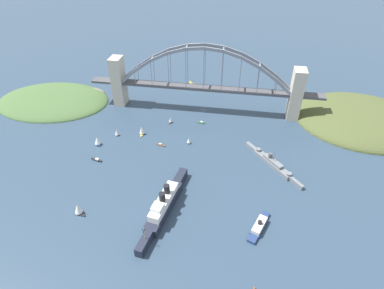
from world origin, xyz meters
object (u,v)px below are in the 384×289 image
(small_boat_0, at_px, (97,141))
(ocean_liner, at_px, (164,204))
(small_boat_2, at_px, (142,130))
(harbor_ferry_steamer, at_px, (259,226))
(small_boat_5, at_px, (78,209))
(small_boat_7, at_px, (170,120))
(small_boat_4, at_px, (117,132))
(small_boat_6, at_px, (189,141))
(small_boat_8, at_px, (161,145))
(seaplane_taxiing_near_bridge, at_px, (191,84))
(small_boat_3, at_px, (97,160))
(small_boat_9, at_px, (201,122))
(harbor_arch_bridge, at_px, (204,86))
(naval_cruiser, at_px, (272,163))

(small_boat_0, bearing_deg, ocean_liner, 139.49)
(small_boat_0, relative_size, small_boat_2, 1.00)
(ocean_liner, relative_size, small_boat_2, 8.51)
(harbor_ferry_steamer, xyz_separation_m, small_boat_5, (133.20, 7.94, 2.51))
(small_boat_7, bearing_deg, harbor_ferry_steamer, 126.12)
(small_boat_4, xyz_separation_m, small_boat_6, (-73.99, 1.41, -0.43))
(small_boat_7, distance_m, small_boat_8, 42.03)
(small_boat_2, relative_size, small_boat_5, 1.00)
(small_boat_6, bearing_deg, small_boat_8, 16.88)
(seaplane_taxiing_near_bridge, distance_m, small_boat_5, 234.69)
(small_boat_0, distance_m, small_boat_8, 61.26)
(small_boat_3, xyz_separation_m, small_boat_9, (-84.94, -78.71, -0.03))
(harbor_arch_bridge, xyz_separation_m, naval_cruiser, (-73.88, 87.37, -27.43))
(harbor_ferry_steamer, height_order, small_boat_4, small_boat_4)
(harbor_arch_bridge, xyz_separation_m, small_boat_0, (91.95, 83.63, -25.41))
(small_boat_0, bearing_deg, naval_cruiser, 178.71)
(small_boat_4, xyz_separation_m, small_boat_5, (-8.25, 103.27, 1.12))
(small_boat_8, bearing_deg, harbor_ferry_steamer, 137.45)
(small_boat_6, distance_m, small_boat_8, 27.48)
(small_boat_7, bearing_deg, small_boat_5, 73.64)
(harbor_arch_bridge, bearing_deg, naval_cruiser, 130.22)
(seaplane_taxiing_near_bridge, bearing_deg, small_boat_0, 65.12)
(ocean_liner, bearing_deg, small_boat_2, -64.16)
(small_boat_4, relative_size, small_boat_9, 0.81)
(harbor_arch_bridge, height_order, small_boat_3, harbor_arch_bridge)
(small_boat_4, distance_m, small_boat_7, 58.09)
(small_boat_6, xyz_separation_m, small_boat_9, (-6.84, -38.44, -2.33))
(naval_cruiser, xyz_separation_m, harbor_ferry_steamer, (11.70, 73.35, -0.54))
(small_boat_0, bearing_deg, small_boat_6, -169.01)
(small_boat_3, xyz_separation_m, small_boat_7, (-52.22, -74.24, 2.80))
(naval_cruiser, xyz_separation_m, small_boat_9, (72.32, -59.01, -1.92))
(small_boat_9, bearing_deg, seaplane_taxiing_near_bridge, -73.70)
(small_boat_8, bearing_deg, small_boat_2, -33.95)
(small_boat_2, distance_m, small_boat_4, 25.17)
(small_boat_3, bearing_deg, small_boat_4, -95.64)
(small_boat_2, distance_m, small_boat_5, 110.90)
(naval_cruiser, relative_size, small_boat_2, 5.61)
(small_boat_7, bearing_deg, small_boat_3, 54.88)
(small_boat_2, relative_size, small_boat_6, 1.54)
(naval_cruiser, height_order, small_boat_0, naval_cruiser)
(naval_cruiser, bearing_deg, small_boat_8, -6.83)
(small_boat_0, relative_size, small_boat_3, 0.89)
(ocean_liner, distance_m, small_boat_7, 124.21)
(small_boat_6, xyz_separation_m, small_boat_7, (25.88, -33.97, 0.50))
(naval_cruiser, height_order, small_boat_5, naval_cruiser)
(naval_cruiser, relative_size, small_boat_7, 7.43)
(small_boat_8, bearing_deg, small_boat_9, -125.45)
(seaplane_taxiing_near_bridge, height_order, small_boat_9, seaplane_taxiing_near_bridge)
(small_boat_5, bearing_deg, small_boat_2, -98.32)
(seaplane_taxiing_near_bridge, relative_size, small_boat_7, 1.40)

